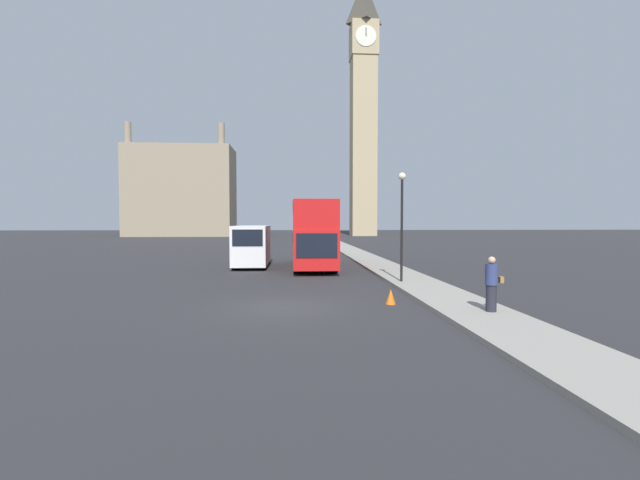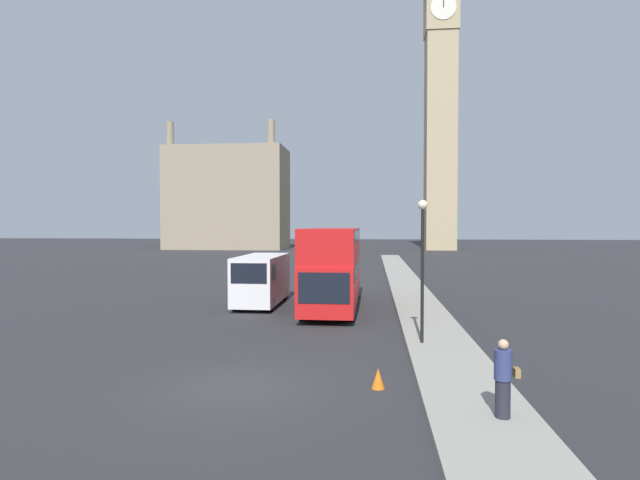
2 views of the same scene
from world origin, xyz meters
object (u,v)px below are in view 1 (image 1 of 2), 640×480
at_px(red_double_decker_bus, 313,231).
at_px(pedestrian, 492,284).
at_px(white_van, 252,245).
at_px(street_lamp, 402,209).
at_px(clock_tower, 363,105).

height_order(red_double_decker_bus, pedestrian, red_double_decker_bus).
distance_m(white_van, pedestrian, 18.20).
relative_size(red_double_decker_bus, street_lamp, 1.96).
xyz_separation_m(clock_tower, street_lamp, (-10.45, -74.70, -25.40)).
height_order(clock_tower, red_double_decker_bus, clock_tower).
distance_m(red_double_decker_bus, pedestrian, 16.06).
distance_m(red_double_decker_bus, street_lamp, 9.13).
relative_size(clock_tower, pedestrian, 32.31).
bearing_deg(street_lamp, clock_tower, 82.03).
bearing_deg(red_double_decker_bus, pedestrian, -71.80).
relative_size(white_van, pedestrian, 3.36).
bearing_deg(white_van, clock_tower, 74.41).
xyz_separation_m(clock_tower, red_double_decker_bus, (-14.36, -66.54, -26.63)).
height_order(white_van, pedestrian, white_van).
relative_size(red_double_decker_bus, white_van, 1.73).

